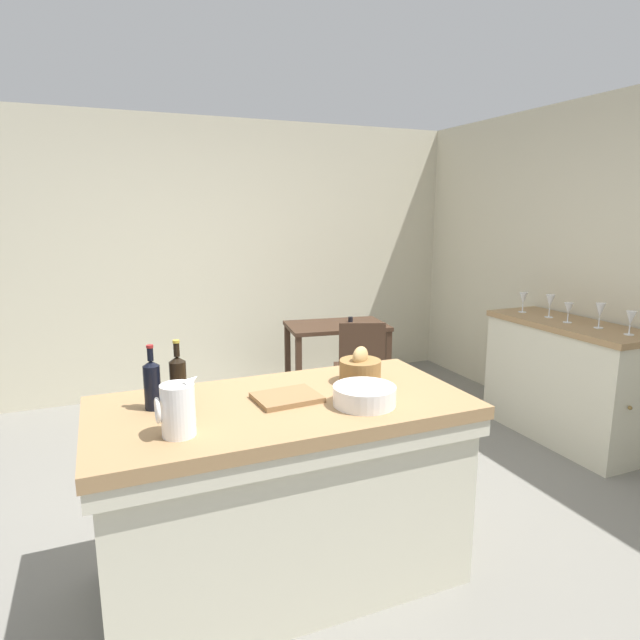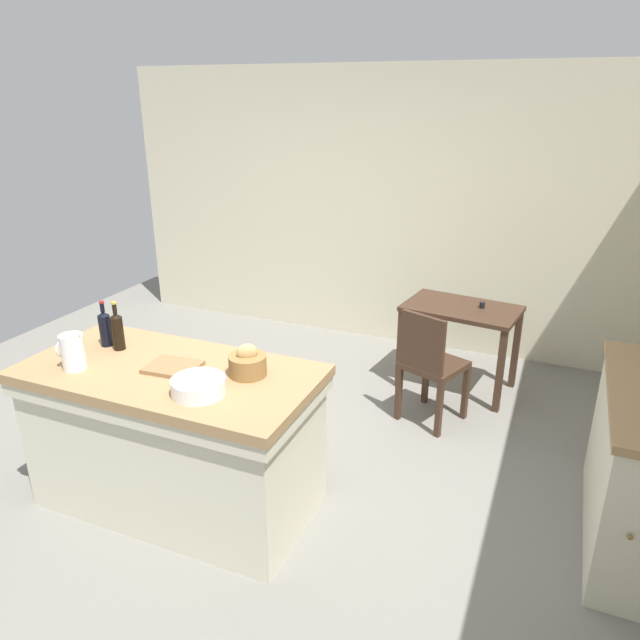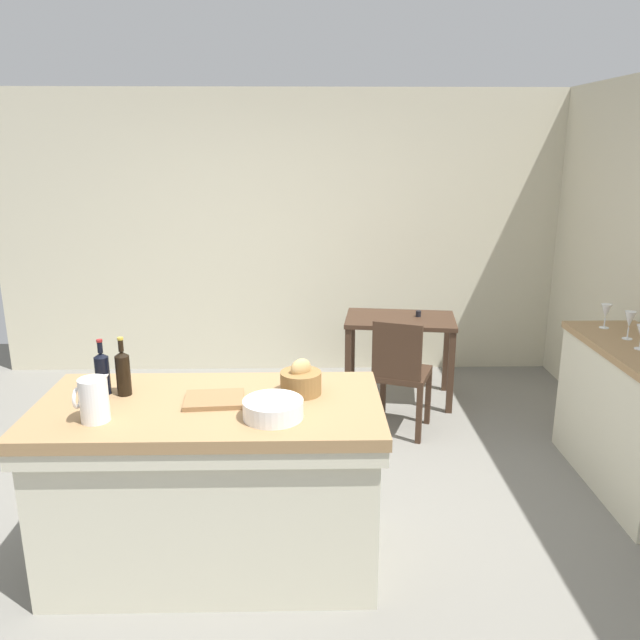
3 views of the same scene
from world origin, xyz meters
The scene contains 11 objects.
ground_plane centered at (0.00, 0.00, 0.00)m, with size 6.76×6.76×0.00m, color slate.
wall_back centered at (0.00, 2.60, 1.30)m, with size 5.32×0.12×2.60m, color beige.
island_table centered at (-0.27, -0.42, 0.48)m, with size 1.69×0.84×0.90m.
writing_desk centered at (0.99, 1.76, 0.61)m, with size 0.97×0.68×0.77m.
wooden_chair centered at (0.90, 1.09, 0.49)m, with size 0.52×0.52×0.90m.
pitcher centered at (-0.75, -0.62, 1.00)m, with size 0.17×0.13×0.25m.
wash_bowl centered at (0.06, -0.60, 0.94)m, with size 0.28×0.28×0.09m, color white.
bread_basket centered at (0.18, -0.31, 0.97)m, with size 0.21×0.21×0.19m.
cutting_board centered at (-0.24, -0.41, 0.91)m, with size 0.29×0.23×0.02m, color olive.
wine_bottle_dark centered at (-0.71, -0.31, 1.02)m, with size 0.07×0.07×0.30m.
wine_bottle_amber centered at (-0.82, -0.29, 1.02)m, with size 0.07×0.07×0.29m.
Camera 2 is at (1.68, -2.84, 2.35)m, focal length 33.08 mm.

